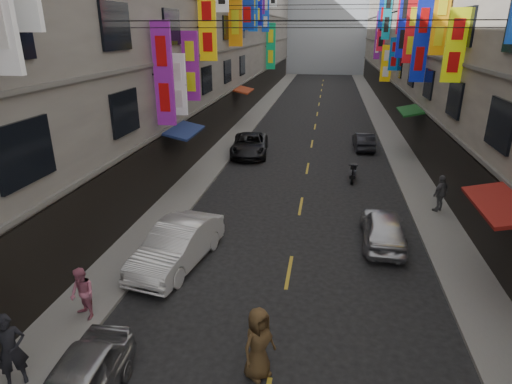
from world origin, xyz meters
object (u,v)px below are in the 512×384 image
(pedestrian_rfar, at_px, (441,193))
(pedestrian_lnear, at_px, (11,350))
(car_left_far, at_px, (250,145))
(car_left_mid, at_px, (177,245))
(pedestrian_crossing, at_px, (258,343))
(scooter_far_right, at_px, (353,173))
(car_right_mid, at_px, (383,228))
(pedestrian_lfar, at_px, (82,294))
(car_right_far, at_px, (364,141))

(pedestrian_rfar, bearing_deg, pedestrian_lnear, 1.21)
(pedestrian_lnear, bearing_deg, car_left_far, 45.86)
(car_left_mid, relative_size, pedestrian_crossing, 2.46)
(scooter_far_right, bearing_deg, pedestrian_crossing, 85.04)
(scooter_far_right, bearing_deg, car_left_far, -26.53)
(car_left_mid, relative_size, car_right_mid, 1.17)
(scooter_far_right, xyz_separation_m, car_left_mid, (-6.56, -10.32, 0.32))
(car_left_far, bearing_deg, car_right_mid, -63.78)
(pedestrian_lnear, distance_m, pedestrian_lfar, 2.54)
(car_right_mid, bearing_deg, car_left_mid, 22.49)
(pedestrian_rfar, relative_size, pedestrian_crossing, 0.91)
(pedestrian_rfar, bearing_deg, car_right_mid, 6.11)
(scooter_far_right, bearing_deg, pedestrian_rfar, 138.28)
(car_right_far, bearing_deg, pedestrian_rfar, 100.58)
(car_left_mid, distance_m, pedestrian_lnear, 6.30)
(car_left_far, bearing_deg, pedestrian_rfar, -44.86)
(car_left_mid, distance_m, car_right_far, 18.84)
(car_left_mid, distance_m, pedestrian_lfar, 3.83)
(pedestrian_lfar, relative_size, pedestrian_crossing, 0.84)
(car_left_mid, bearing_deg, pedestrian_crossing, -42.24)
(pedestrian_lfar, bearing_deg, pedestrian_crossing, 17.56)
(scooter_far_right, xyz_separation_m, car_right_mid, (0.80, -7.46, 0.23))
(car_left_mid, xyz_separation_m, pedestrian_lnear, (-1.85, -6.01, 0.29))
(pedestrian_lfar, distance_m, pedestrian_crossing, 5.39)
(scooter_far_right, bearing_deg, pedestrian_lfar, 65.42)
(car_right_far, distance_m, pedestrian_crossing, 22.31)
(car_left_mid, bearing_deg, car_right_mid, 31.13)
(pedestrian_lnear, bearing_deg, scooter_far_right, 23.65)
(car_right_far, bearing_deg, car_left_mid, 63.32)
(pedestrian_lnear, bearing_deg, pedestrian_rfar, 6.54)
(car_right_mid, xyz_separation_m, pedestrian_lfar, (-8.94, -6.35, 0.23))
(car_right_far, bearing_deg, car_left_far, 16.78)
(scooter_far_right, distance_m, pedestrian_lnear, 18.38)
(pedestrian_lnear, relative_size, pedestrian_crossing, 0.99)
(car_right_far, relative_size, pedestrian_rfar, 2.06)
(pedestrian_rfar, bearing_deg, car_left_far, -83.08)
(car_left_mid, bearing_deg, pedestrian_lfar, -104.36)
(car_left_far, relative_size, pedestrian_crossing, 2.64)
(scooter_far_right, relative_size, car_left_mid, 0.39)
(car_left_far, distance_m, pedestrian_lfar, 18.07)
(car_left_far, height_order, pedestrian_crossing, pedestrian_crossing)
(car_right_far, height_order, pedestrian_lfar, pedestrian_lfar)
(car_left_mid, distance_m, pedestrian_crossing, 5.98)
(pedestrian_rfar, bearing_deg, car_right_far, -120.88)
(car_right_far, relative_size, pedestrian_crossing, 1.88)
(pedestrian_lfar, xyz_separation_m, pedestrian_crossing, (5.24, -1.23, 0.03))
(car_left_far, xyz_separation_m, pedestrian_crossing, (3.71, -19.24, 0.25))
(car_right_mid, bearing_deg, car_right_far, -89.58)
(pedestrian_lfar, height_order, pedestrian_rfar, pedestrian_rfar)
(pedestrian_lnear, distance_m, pedestrian_crossing, 5.67)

